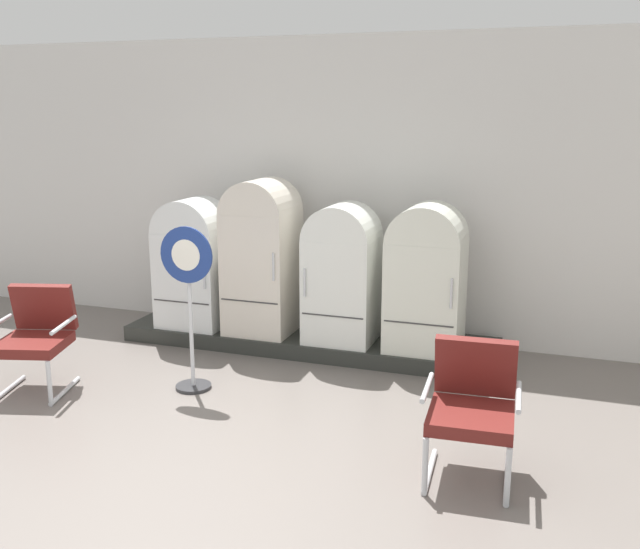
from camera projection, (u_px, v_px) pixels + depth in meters
ground at (155, 489)px, 4.77m from camera, size 12.00×10.00×0.05m
back_wall at (328, 187)px, 7.77m from camera, size 11.76×0.12×3.20m
display_plinth at (308, 339)px, 7.53m from camera, size 3.91×0.95×0.16m
refrigerator_0 at (193, 260)px, 7.62m from camera, size 0.70×0.61×1.38m
refrigerator_1 at (262, 252)px, 7.38m from camera, size 0.67×0.70×1.60m
refrigerator_2 at (342, 270)px, 7.10m from camera, size 0.68×0.64×1.39m
refrigerator_3 at (426, 274)px, 6.84m from camera, size 0.71×0.65×1.43m
armchair_left at (36, 333)px, 6.30m from camera, size 0.74×0.80×0.93m
armchair_right at (472, 403)px, 4.82m from camera, size 0.66×0.70×0.93m
sign_stand at (189, 308)px, 6.24m from camera, size 0.50×0.32×1.48m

